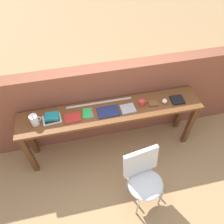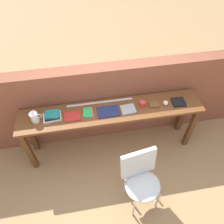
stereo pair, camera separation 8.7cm
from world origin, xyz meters
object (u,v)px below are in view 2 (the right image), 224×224
object	(u,v)px
magazine_cycling	(72,116)
pamphlet_pile_colourful	(88,112)
mug	(142,104)
chair_white_moulded	(141,178)
pitcher_white	(35,117)
leather_journal_brown	(154,105)
book_open_centre	(108,111)
sports_ball_small	(166,103)
book_repair_rightmost	(178,102)
book_stack_leftmost	(52,116)

from	to	relation	value
magazine_cycling	pamphlet_pile_colourful	bearing A→B (deg)	7.05
pamphlet_pile_colourful	mug	world-z (taller)	mug
chair_white_moulded	mug	size ratio (longest dim) A/B	8.10
pitcher_white	leather_journal_brown	world-z (taller)	pitcher_white
pitcher_white	leather_journal_brown	bearing A→B (deg)	0.14
book_open_centre	sports_ball_small	xyz separation A→B (m)	(0.79, -0.00, 0.03)
chair_white_moulded	mug	world-z (taller)	mug
pamphlet_pile_colourful	mug	bearing A→B (deg)	-0.71
pitcher_white	book_repair_rightmost	xyz separation A→B (m)	(1.92, -0.00, -0.06)
magazine_cycling	book_open_centre	xyz separation A→B (m)	(0.47, 0.00, 0.00)
pamphlet_pile_colourful	book_repair_rightmost	xyz separation A→B (m)	(1.24, -0.03, 0.01)
book_stack_leftmost	mug	size ratio (longest dim) A/B	2.20
magazine_cycling	book_repair_rightmost	world-z (taller)	book_repair_rightmost
sports_ball_small	pamphlet_pile_colourful	bearing A→B (deg)	178.09
leather_journal_brown	pamphlet_pile_colourful	bearing A→B (deg)	-176.80
magazine_cycling	mug	size ratio (longest dim) A/B	1.93
chair_white_moulded	pitcher_white	distance (m)	1.53
pitcher_white	mug	bearing A→B (deg)	0.66
magazine_cycling	leather_journal_brown	xyz separation A→B (m)	(1.11, 0.01, 0.00)
book_repair_rightmost	book_open_centre	bearing A→B (deg)	-176.76
book_stack_leftmost	magazine_cycling	size ratio (longest dim) A/B	1.14
sports_ball_small	book_stack_leftmost	bearing A→B (deg)	178.98
chair_white_moulded	pitcher_white	size ratio (longest dim) A/B	4.85
chair_white_moulded	sports_ball_small	world-z (taller)	sports_ball_small
pitcher_white	book_stack_leftmost	bearing A→B (deg)	4.70
pamphlet_pile_colourful	sports_ball_small	bearing A→B (deg)	-1.91
book_open_centre	pitcher_white	bearing A→B (deg)	178.81
leather_journal_brown	chair_white_moulded	bearing A→B (deg)	-109.12
chair_white_moulded	magazine_cycling	xyz separation A→B (m)	(-0.74, 0.82, 0.36)
chair_white_moulded	book_open_centre	size ratio (longest dim) A/B	3.12
chair_white_moulded	magazine_cycling	bearing A→B (deg)	132.24
pamphlet_pile_colourful	pitcher_white	bearing A→B (deg)	-177.86
pamphlet_pile_colourful	sports_ball_small	distance (m)	1.05
pitcher_white	magazine_cycling	world-z (taller)	pitcher_white
book_stack_leftmost	pamphlet_pile_colourful	bearing A→B (deg)	1.00
magazine_cycling	book_open_centre	world-z (taller)	book_open_centre
pitcher_white	pamphlet_pile_colourful	distance (m)	0.68
leather_journal_brown	book_repair_rightmost	xyz separation A→B (m)	(0.35, -0.01, 0.00)
chair_white_moulded	sports_ball_small	bearing A→B (deg)	57.53
mug	book_stack_leftmost	bearing A→B (deg)	179.96
pitcher_white	leather_journal_brown	xyz separation A→B (m)	(1.57, 0.00, -0.07)
chair_white_moulded	leather_journal_brown	xyz separation A→B (m)	(0.36, 0.83, 0.37)
mug	book_open_centre	bearing A→B (deg)	-177.35
sports_ball_small	chair_white_moulded	bearing A→B (deg)	-122.47
magazine_cycling	book_repair_rightmost	size ratio (longest dim) A/B	1.21
book_stack_leftmost	mug	xyz separation A→B (m)	(1.20, -0.00, 0.01)
magazine_cycling	sports_ball_small	size ratio (longest dim) A/B	3.08
magazine_cycling	sports_ball_small	distance (m)	1.27
pitcher_white	book_open_centre	xyz separation A→B (m)	(0.94, -0.01, -0.07)
chair_white_moulded	pamphlet_pile_colourful	bearing A→B (deg)	121.96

